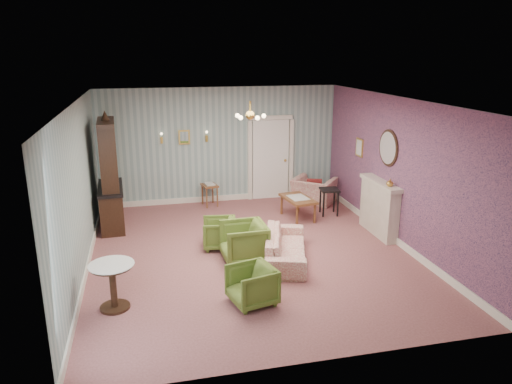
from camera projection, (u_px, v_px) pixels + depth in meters
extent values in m
plane|color=#975958|center=(251.00, 253.00, 9.35)|extent=(7.00, 7.00, 0.00)
plane|color=white|center=(250.00, 101.00, 8.53)|extent=(7.00, 7.00, 0.00)
plane|color=gray|center=(220.00, 145.00, 12.21)|extent=(6.00, 0.00, 6.00)
plane|color=gray|center=(315.00, 256.00, 5.67)|extent=(6.00, 0.00, 6.00)
plane|color=gray|center=(79.00, 191.00, 8.29)|extent=(0.00, 7.00, 7.00)
plane|color=gray|center=(398.00, 172.00, 9.59)|extent=(0.00, 7.00, 7.00)
plane|color=#C1607A|center=(397.00, 172.00, 9.59)|extent=(0.00, 7.00, 7.00)
imported|color=#566E26|center=(252.00, 283.00, 7.41)|extent=(0.75, 0.78, 0.67)
imported|color=#566E26|center=(244.00, 240.00, 8.90)|extent=(0.76, 0.81, 0.81)
imported|color=#566E26|center=(219.00, 232.00, 9.54)|extent=(0.68, 0.71, 0.65)
imported|color=#AB4547|center=(286.00, 242.00, 8.95)|extent=(1.04, 1.91, 0.72)
imported|color=#AB4547|center=(314.00, 186.00, 12.30)|extent=(1.18, 1.14, 0.87)
imported|color=gold|center=(390.00, 183.00, 9.62)|extent=(0.15, 0.15, 0.15)
cube|color=maroon|center=(314.00, 186.00, 12.13)|extent=(0.41, 0.28, 0.39)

